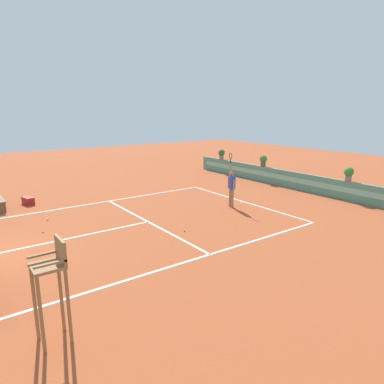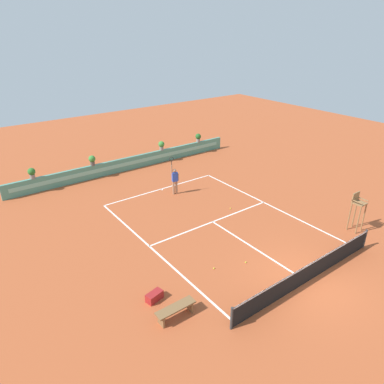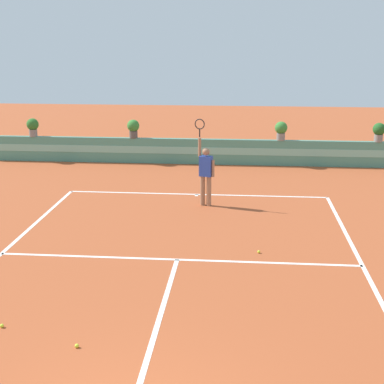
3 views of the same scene
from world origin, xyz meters
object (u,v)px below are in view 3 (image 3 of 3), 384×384
Objects in this scene: tennis_ball_near_baseline at (77,346)px; potted_plant_far_left at (33,126)px; potted_plant_far_right at (379,131)px; potted_plant_right at (281,130)px; tennis_player at (206,171)px; tennis_ball_mid_court at (2,326)px; tennis_ball_by_sideline at (259,252)px; potted_plant_left at (133,128)px.

potted_plant_far_left is at bearing 112.63° from tennis_ball_near_baseline.
potted_plant_right is at bearing 180.00° from potted_plant_far_right.
tennis_player is 38.01× the size of tennis_ball_mid_court.
tennis_player reaches higher than tennis_ball_near_baseline.
tennis_ball_mid_court is at bearing -72.15° from potted_plant_far_left.
potted_plant_far_left is (-7.32, 5.67, 0.36)m from tennis_player.
tennis_ball_near_baseline is 15.07m from potted_plant_far_left.
tennis_player is 4.17m from tennis_ball_by_sideline.
tennis_player reaches higher than tennis_ball_mid_court.
tennis_ball_mid_court is at bearing -124.78° from potted_plant_far_right.
potted_plant_left reaches higher than tennis_ball_near_baseline.
potted_plant_far_right is at bearing 42.32° from tennis_player.
tennis_player is 6.22m from potted_plant_right.
tennis_player is 6.54m from potted_plant_left.
potted_plant_far_left is 1.00× the size of potted_plant_far_right.
tennis_player reaches higher than potted_plant_left.
tennis_ball_mid_court is at bearing -89.10° from potted_plant_left.
tennis_player is at bearing -37.74° from potted_plant_far_left.
potted_plant_far_right is at bearing 55.22° from tennis_ball_mid_court.
potted_plant_left is at bearing 0.00° from potted_plant_far_left.
potted_plant_far_right is at bearing 60.71° from tennis_ball_near_baseline.
potted_plant_far_left is at bearing 180.00° from potted_plant_right.
potted_plant_left is at bearing 116.68° from tennis_ball_by_sideline.
tennis_ball_mid_court is 0.09× the size of potted_plant_far_left.
tennis_ball_near_baseline and tennis_ball_mid_court have the same top height.
tennis_player is 38.01× the size of tennis_ball_near_baseline.
potted_plant_far_left is at bearing 107.85° from tennis_ball_mid_court.
tennis_ball_near_baseline is at bearing -106.42° from potted_plant_right.
potted_plant_left is 5.77m from potted_plant_right.
potted_plant_left is (-1.69, 13.85, 1.38)m from tennis_ball_near_baseline.
potted_plant_far_left is at bearing 180.00° from potted_plant_left.
tennis_ball_near_baseline is 0.09× the size of potted_plant_left.
potted_plant_left and potted_plant_far_right have the same top height.
tennis_player is 3.57× the size of potted_plant_left.
potted_plant_right and potted_plant_far_left have the same top height.
potted_plant_right is 1.00× the size of potted_plant_far_right.
potted_plant_far_right is (3.69, 0.00, 0.00)m from potted_plant_right.
potted_plant_far_left is (-4.29, 13.33, 1.38)m from tennis_ball_mid_court.
tennis_ball_mid_court is 14.51m from potted_plant_right.
tennis_player is 3.57× the size of potted_plant_far_left.
tennis_ball_by_sideline is at bearing 55.53° from tennis_ball_near_baseline.
tennis_ball_mid_court is at bearing -111.58° from tennis_player.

